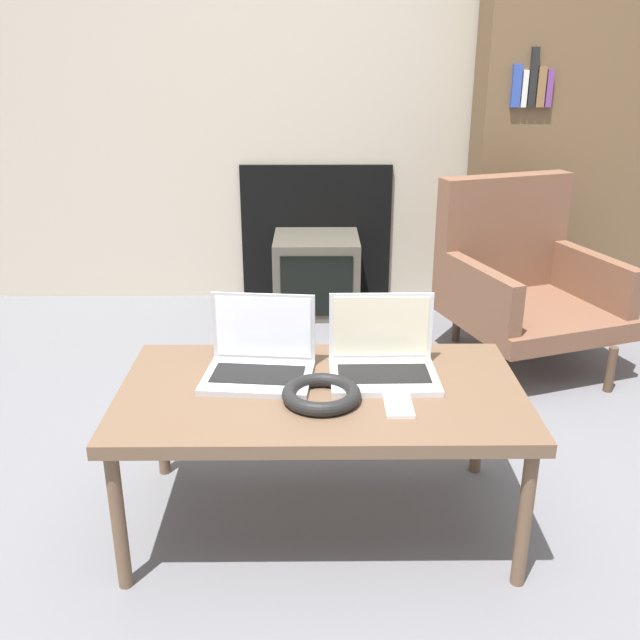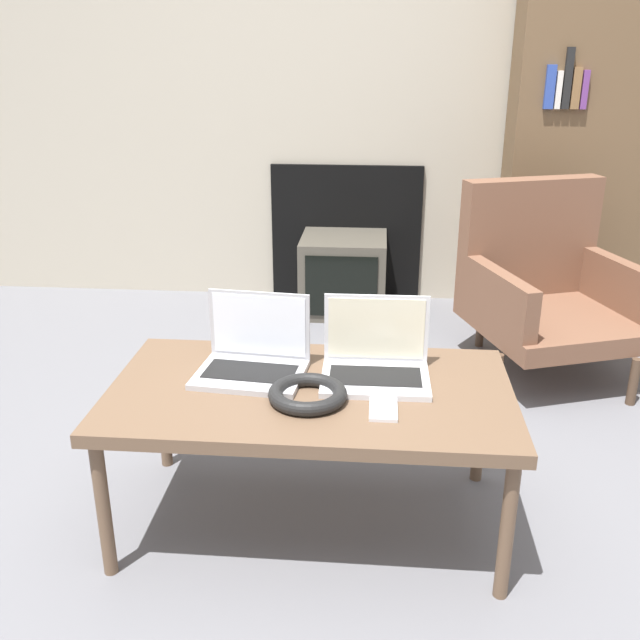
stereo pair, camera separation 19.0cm
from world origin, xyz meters
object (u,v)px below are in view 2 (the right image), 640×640
(laptop_right, at_px, (376,360))
(laptop_left, at_px, (254,356))
(tv, at_px, (343,274))
(armchair, at_px, (544,281))
(phone, at_px, (383,408))
(headphones, at_px, (309,394))

(laptop_right, bearing_deg, laptop_left, 179.35)
(tv, relative_size, armchair, 0.54)
(laptop_left, xyz_separation_m, phone, (0.36, -0.20, -0.04))
(phone, height_order, armchair, armchair)
(laptop_right, bearing_deg, headphones, -136.45)
(phone, relative_size, tv, 0.31)
(laptop_right, distance_m, armchair, 1.29)
(phone, distance_m, tv, 1.89)
(headphones, relative_size, armchair, 0.26)
(headphones, relative_size, phone, 1.57)
(laptop_left, distance_m, phone, 0.41)
(laptop_left, xyz_separation_m, laptop_right, (0.34, 0.00, 0.00))
(tv, bearing_deg, armchair, -33.95)
(tv, bearing_deg, headphones, -89.70)
(laptop_left, bearing_deg, phone, -22.58)
(phone, bearing_deg, headphones, 169.78)
(laptop_left, relative_size, headphones, 1.53)
(laptop_left, xyz_separation_m, headphones, (0.17, -0.16, -0.03))
(armchair, bearing_deg, headphones, -143.23)
(armchair, bearing_deg, phone, -136.23)
(headphones, distance_m, armchair, 1.52)
(laptop_left, relative_size, phone, 2.40)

